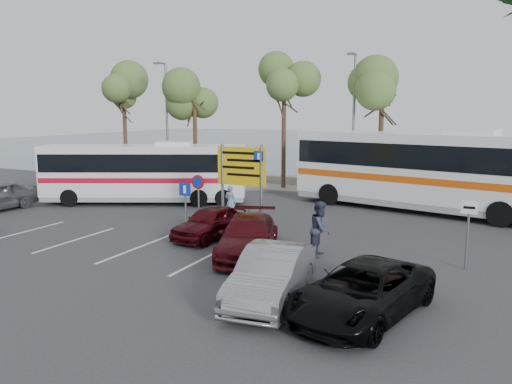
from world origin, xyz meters
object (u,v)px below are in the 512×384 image
at_px(street_lamp_right, 353,117).
at_px(coach_bus_left, 145,175).
at_px(suv_black, 362,290).
at_px(pedestrian_near, 230,202).
at_px(car_silver_b, 272,274).
at_px(direction_sign, 242,173).
at_px(street_lamp_left, 166,116).
at_px(car_red, 211,222).
at_px(car_maroon, 248,236).
at_px(pedestrian_far, 321,229).
at_px(coach_bus_right, 426,173).

relative_size(street_lamp_right, coach_bus_left, 0.75).
height_order(coach_bus_left, suv_black, coach_bus_left).
relative_size(street_lamp_right, pedestrian_near, 5.14).
bearing_deg(car_silver_b, street_lamp_right, 90.35).
relative_size(direction_sign, suv_black, 0.77).
xyz_separation_m(direction_sign, pedestrian_near, (-1.50, 1.80, -1.65)).
bearing_deg(suv_black, street_lamp_left, 150.31).
distance_m(direction_sign, car_red, 2.52).
bearing_deg(street_lamp_right, car_red, -101.81).
bearing_deg(street_lamp_left, street_lamp_right, 0.00).
relative_size(coach_bus_left, car_red, 2.88).
bearing_deg(street_lamp_right, direction_sign, -100.94).
bearing_deg(direction_sign, pedestrian_near, 129.68).
height_order(car_maroon, car_silver_b, car_silver_b).
bearing_deg(pedestrian_near, street_lamp_left, -38.95).
xyz_separation_m(car_maroon, suv_black, (4.80, -3.47, -0.03)).
height_order(car_maroon, car_red, car_maroon).
distance_m(pedestrian_near, pedestrian_far, 6.93).
bearing_deg(suv_black, coach_bus_left, 159.03).
height_order(car_maroon, pedestrian_near, pedestrian_near).
distance_m(car_red, car_silver_b, 6.93).
relative_size(coach_bus_right, car_red, 3.65).
xyz_separation_m(direction_sign, pedestrian_far, (4.16, -2.20, -1.47)).
relative_size(coach_bus_left, car_silver_b, 2.49).
bearing_deg(pedestrian_far, pedestrian_near, 54.12).
distance_m(coach_bus_left, car_red, 8.64).
bearing_deg(car_maroon, pedestrian_near, 104.40).
bearing_deg(pedestrian_near, car_silver_b, 127.12).
height_order(street_lamp_left, coach_bus_right, street_lamp_left).
bearing_deg(coach_bus_left, car_red, -35.59).
relative_size(street_lamp_left, coach_bus_left, 0.75).
distance_m(street_lamp_right, coach_bus_left, 12.20).
distance_m(street_lamp_left, car_maroon, 19.11).
height_order(street_lamp_left, suv_black, street_lamp_left).
xyz_separation_m(coach_bus_right, suv_black, (0.19, -14.00, -1.27)).
bearing_deg(car_red, pedestrian_far, 0.30).
height_order(street_lamp_right, coach_bus_left, street_lamp_right).
bearing_deg(street_lamp_right, coach_bus_left, -143.54).
height_order(direction_sign, coach_bus_left, direction_sign).
height_order(street_lamp_right, pedestrian_far, street_lamp_right).
bearing_deg(pedestrian_far, car_maroon, 113.83).
bearing_deg(pedestrian_near, direction_sign, 132.59).
bearing_deg(direction_sign, street_lamp_left, 136.83).
relative_size(direction_sign, coach_bus_right, 0.27).
bearing_deg(coach_bus_left, pedestrian_near, -14.02).
relative_size(street_lamp_right, car_red, 2.16).
bearing_deg(street_lamp_right, pedestrian_near, -112.28).
xyz_separation_m(direction_sign, coach_bus_left, (-7.50, 3.30, -0.87)).
distance_m(street_lamp_right, coach_bus_right, 6.05).
relative_size(car_red, pedestrian_near, 2.39).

